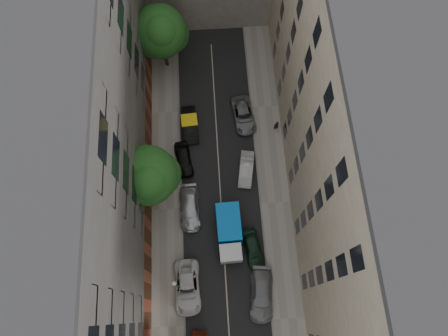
{
  "coord_description": "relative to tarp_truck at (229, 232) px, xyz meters",
  "views": [
    {
      "loc": [
        -0.37,
        -10.47,
        39.13
      ],
      "look_at": [
        0.4,
        1.86,
        6.0
      ],
      "focal_mm": 32.0,
      "sensor_mm": 36.0,
      "label": 1
    }
  ],
  "objects": [
    {
      "name": "tree_far",
      "position": [
        -5.71,
        20.08,
        4.28
      ],
      "size": [
        5.69,
        5.48,
        8.49
      ],
      "color": "#382619",
      "rests_on": "sidewalk_left"
    },
    {
      "name": "car_right_4",
      "position": [
        2.41,
        12.77,
        -0.75
      ],
      "size": [
        2.74,
        4.95,
        1.31
      ],
      "primitive_type": "imported",
      "rotation": [
        0.0,
        0.0,
        0.12
      ],
      "color": "slate",
      "rests_on": "ground"
    },
    {
      "name": "car_left_4",
      "position": [
        -4.2,
        8.05,
        -0.72
      ],
      "size": [
        2.15,
        4.16,
        1.35
      ],
      "primitive_type": "imported",
      "rotation": [
        0.0,
        0.0,
        0.14
      ],
      "color": "black",
      "rests_on": "ground"
    },
    {
      "name": "building_right",
      "position": [
        10.4,
        2.97,
        8.6
      ],
      "size": [
        8.0,
        44.0,
        20.0
      ],
      "primitive_type": "cube",
      "color": "#C5B399",
      "rests_on": "ground"
    },
    {
      "name": "road_surface",
      "position": [
        -0.6,
        2.97,
        -1.39
      ],
      "size": [
        8.0,
        44.0,
        0.02
      ],
      "primitive_type": "cube",
      "color": "black",
      "rests_on": "ground"
    },
    {
      "name": "sidewalk_right",
      "position": [
        4.9,
        2.97,
        -1.33
      ],
      "size": [
        3.0,
        44.0,
        0.15
      ],
      "primitive_type": "cube",
      "color": "gray",
      "rests_on": "ground"
    },
    {
      "name": "car_right_3",
      "position": [
        2.2,
        6.57,
        -0.75
      ],
      "size": [
        2.0,
        4.11,
        1.3
      ],
      "primitive_type": "imported",
      "rotation": [
        0.0,
        0.0,
        -0.16
      ],
      "color": "silver",
      "rests_on": "ground"
    },
    {
      "name": "sidewalk_left",
      "position": [
        -6.1,
        2.97,
        -1.33
      ],
      "size": [
        3.0,
        44.0,
        0.15
      ],
      "primitive_type": "cube",
      "color": "gray",
      "rests_on": "ground"
    },
    {
      "name": "tree_mid",
      "position": [
        -6.9,
        4.48,
        4.36
      ],
      "size": [
        5.68,
        5.46,
        8.59
      ],
      "color": "#382619",
      "rests_on": "sidewalk_left"
    },
    {
      "name": "car_left_3",
      "position": [
        -3.74,
        2.77,
        -0.71
      ],
      "size": [
        2.03,
        4.82,
        1.39
      ],
      "primitive_type": "imported",
      "rotation": [
        0.0,
        0.0,
        0.02
      ],
      "color": "#BCBCC1",
      "rests_on": "ground"
    },
    {
      "name": "lamp_post",
      "position": [
        -4.8,
        -4.78,
        2.54
      ],
      "size": [
        0.36,
        0.36,
        6.12
      ],
      "color": "#175128",
      "rests_on": "sidewalk_left"
    },
    {
      "name": "car_right_1",
      "position": [
        2.6,
        -5.83,
        -0.67
      ],
      "size": [
        2.58,
        5.26,
        1.47
      ],
      "primitive_type": "imported",
      "rotation": [
        0.0,
        0.0,
        -0.1
      ],
      "color": "gray",
      "rests_on": "ground"
    },
    {
      "name": "car_right_2",
      "position": [
        2.2,
        -1.63,
        -0.72
      ],
      "size": [
        2.25,
        4.2,
        1.36
      ],
      "primitive_type": "imported",
      "rotation": [
        0.0,
        0.0,
        0.17
      ],
      "color": "#152F1F",
      "rests_on": "ground"
    },
    {
      "name": "car_left_2",
      "position": [
        -4.2,
        -4.76,
        -0.69
      ],
      "size": [
        2.47,
        5.16,
        1.42
      ],
      "primitive_type": "imported",
      "rotation": [
        0.0,
        0.0,
        0.02
      ],
      "color": "silver",
      "rests_on": "ground"
    },
    {
      "name": "building_left",
      "position": [
        -11.6,
        2.97,
        8.6
      ],
      "size": [
        8.0,
        44.0,
        20.0
      ],
      "primitive_type": "cube",
      "color": "#4A4845",
      "rests_on": "ground"
    },
    {
      "name": "pedestrian",
      "position": [
        5.8,
        11.22,
        -0.47
      ],
      "size": [
        0.62,
        0.46,
        1.55
      ],
      "primitive_type": "imported",
      "rotation": [
        0.0,
        0.0,
        3.31
      ],
      "color": "black",
      "rests_on": "sidewalk_right"
    },
    {
      "name": "ground",
      "position": [
        -0.6,
        2.97,
        -1.4
      ],
      "size": [
        120.0,
        120.0,
        0.0
      ],
      "primitive_type": "plane",
      "color": "#4C4C49",
      "rests_on": "ground"
    },
    {
      "name": "tarp_truck",
      "position": [
        0.0,
        0.0,
        0.0
      ],
      "size": [
        2.34,
        5.55,
        2.54
      ],
      "rotation": [
        0.0,
        0.0,
        0.03
      ],
      "color": "black",
      "rests_on": "ground"
    },
    {
      "name": "car_left_5",
      "position": [
        -3.4,
        11.97,
        -0.69
      ],
      "size": [
        1.81,
        4.43,
        1.43
      ],
      "primitive_type": "imported",
      "rotation": [
        0.0,
        0.0,
        0.07
      ],
      "color": "black",
      "rests_on": "ground"
    }
  ]
}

